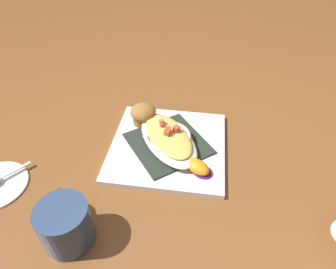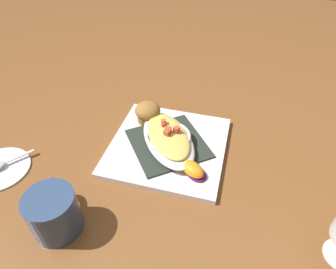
% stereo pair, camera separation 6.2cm
% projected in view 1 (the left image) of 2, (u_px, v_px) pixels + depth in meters
% --- Properties ---
extents(ground_plane, '(2.60, 2.60, 0.00)m').
position_uv_depth(ground_plane, '(168.00, 148.00, 0.70)').
color(ground_plane, brown).
extents(square_plate, '(0.28, 0.28, 0.01)m').
position_uv_depth(square_plate, '(168.00, 146.00, 0.69)').
color(square_plate, white).
rests_on(square_plate, ground_plane).
extents(folded_napkin, '(0.23, 0.23, 0.00)m').
position_uv_depth(folded_napkin, '(168.00, 143.00, 0.69)').
color(folded_napkin, '#273029').
rests_on(folded_napkin, square_plate).
extents(gratin_dish, '(0.22, 0.21, 0.05)m').
position_uv_depth(gratin_dish, '(168.00, 138.00, 0.67)').
color(gratin_dish, silver).
rests_on(gratin_dish, folded_napkin).
extents(muffin, '(0.06, 0.06, 0.05)m').
position_uv_depth(muffin, '(143.00, 114.00, 0.73)').
color(muffin, olive).
rests_on(muffin, square_plate).
extents(orange_garnish, '(0.06, 0.07, 0.03)m').
position_uv_depth(orange_garnish, '(198.00, 167.00, 0.62)').
color(orange_garnish, '#531667').
rests_on(orange_garnish, square_plate).
extents(coffee_mug, '(0.11, 0.09, 0.09)m').
position_uv_depth(coffee_mug, '(66.00, 226.00, 0.50)').
color(coffee_mug, navy).
rests_on(coffee_mug, ground_plane).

